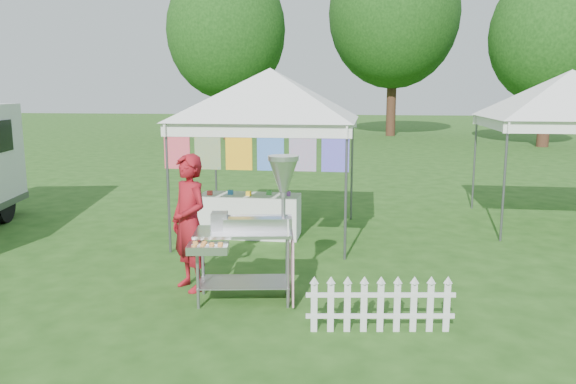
# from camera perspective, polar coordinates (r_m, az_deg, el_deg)

# --- Properties ---
(ground) EXTENTS (120.00, 120.00, 0.00)m
(ground) POSITION_cam_1_polar(r_m,az_deg,el_deg) (7.13, -6.70, -11.16)
(ground) COLOR #214914
(ground) RESTS_ON ground
(canopy_main) EXTENTS (4.24, 4.24, 3.45)m
(canopy_main) POSITION_cam_1_polar(r_m,az_deg,el_deg) (10.07, -1.83, 12.42)
(canopy_main) COLOR #59595E
(canopy_main) RESTS_ON ground
(canopy_right) EXTENTS (4.24, 4.24, 3.45)m
(canopy_right) POSITION_cam_1_polar(r_m,az_deg,el_deg) (12.02, 26.93, 11.00)
(canopy_right) COLOR #59595E
(canopy_right) RESTS_ON ground
(tree_left) EXTENTS (6.40, 6.40, 9.53)m
(tree_left) POSITION_cam_1_polar(r_m,az_deg,el_deg) (31.55, -6.27, 15.95)
(tree_left) COLOR #381E14
(tree_left) RESTS_ON ground
(tree_mid) EXTENTS (7.60, 7.60, 11.52)m
(tree_mid) POSITION_cam_1_polar(r_m,az_deg,el_deg) (34.74, 10.73, 17.46)
(tree_mid) COLOR #381E14
(tree_mid) RESTS_ON ground
(tree_right) EXTENTS (5.60, 5.60, 8.42)m
(tree_right) POSITION_cam_1_polar(r_m,az_deg,el_deg) (29.70, 25.15, 14.19)
(tree_right) COLOR #381E14
(tree_right) RESTS_ON ground
(donut_cart) EXTENTS (1.32, 1.08, 1.82)m
(donut_cart) POSITION_cam_1_polar(r_m,az_deg,el_deg) (6.86, -2.96, -2.59)
(donut_cart) COLOR gray
(donut_cart) RESTS_ON ground
(vendor) EXTENTS (0.78, 0.76, 1.80)m
(vendor) POSITION_cam_1_polar(r_m,az_deg,el_deg) (7.44, -10.00, -3.10)
(vendor) COLOR maroon
(vendor) RESTS_ON ground
(picket_fence) EXTENTS (1.61, 0.26, 0.56)m
(picket_fence) POSITION_cam_1_polar(r_m,az_deg,el_deg) (6.28, 9.37, -11.41)
(picket_fence) COLOR silver
(picket_fence) RESTS_ON ground
(display_table) EXTENTS (1.80, 0.70, 0.76)m
(display_table) POSITION_cam_1_polar(r_m,az_deg,el_deg) (10.19, -3.92, -2.39)
(display_table) COLOR white
(display_table) RESTS_ON ground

